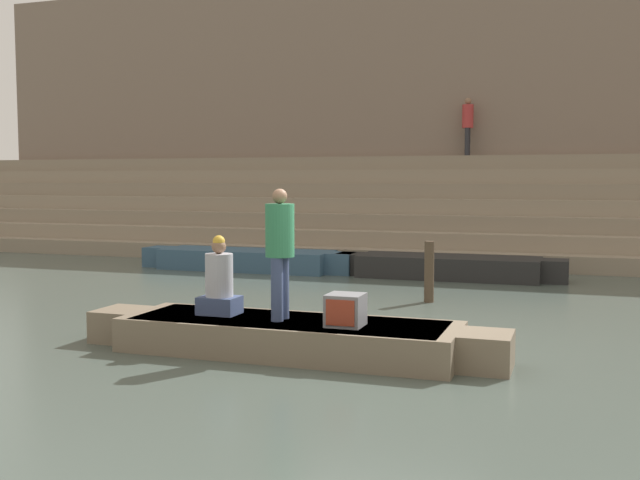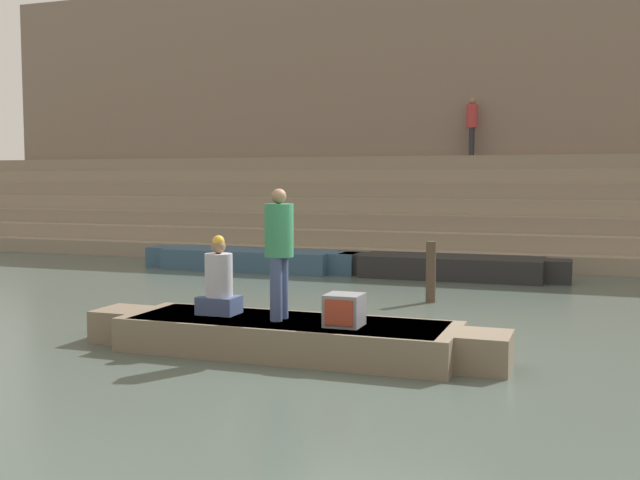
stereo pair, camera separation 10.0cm
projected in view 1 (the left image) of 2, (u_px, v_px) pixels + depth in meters
The scene contains 11 objects.
ground_plane at pixel (383, 348), 9.59m from camera, with size 120.00×120.00×0.00m, color #47544C.
ghat_steps at pixel (488, 221), 20.41m from camera, with size 36.00×4.62×2.84m.
back_wall at pixel (498, 111), 22.26m from camera, with size 34.20×1.28×8.45m.
rowboat_main at pixel (288, 335), 9.26m from camera, with size 5.41×1.42×0.42m.
person_standing at pixel (280, 245), 9.19m from camera, with size 0.36×0.36×1.62m.
person_rowing at pixel (219, 283), 9.62m from camera, with size 0.50×0.39×1.02m.
tv_set at pixel (345, 310), 8.85m from camera, with size 0.43×0.43×0.38m.
moored_boat_shore at pixel (247, 259), 17.84m from camera, with size 5.32×1.30×0.48m.
moored_boat_distant at pixel (448, 266), 16.35m from camera, with size 5.01×1.30×0.48m.
mooring_post at pixel (429, 272), 13.11m from camera, with size 0.17×0.17×1.08m, color #473828.
person_on_steps at pixel (468, 122), 21.67m from camera, with size 0.32×0.32×1.66m.
Camera 1 is at (2.32, -9.19, 2.16)m, focal length 42.00 mm.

